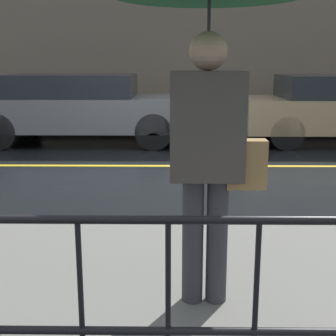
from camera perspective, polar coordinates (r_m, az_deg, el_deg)
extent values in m
plane|color=black|center=(7.59, -2.20, 0.25)|extent=(80.00, 80.00, 0.00)
cube|color=slate|center=(3.32, -6.26, -15.73)|extent=(28.00, 2.75, 0.14)
cube|color=slate|center=(11.47, -1.21, 4.91)|extent=(28.00, 1.66, 0.14)
cube|color=gold|center=(7.59, -2.20, 0.28)|extent=(25.20, 0.12, 0.01)
cylinder|color=black|center=(1.91, -11.00, -6.19)|extent=(12.00, 0.04, 0.04)
cylinder|color=black|center=(2.12, -10.41, -18.90)|extent=(12.00, 0.04, 0.04)
cylinder|color=black|center=(2.10, -10.46, -17.86)|extent=(0.02, 0.02, 0.90)
cylinder|color=black|center=(2.07, 0.02, -18.21)|extent=(0.02, 0.02, 0.90)
cylinder|color=black|center=(2.09, 10.54, -17.98)|extent=(0.02, 0.02, 0.90)
cylinder|color=#333338|center=(3.00, 3.03, -8.83)|extent=(0.13, 0.13, 0.82)
cylinder|color=#333338|center=(3.01, 5.98, -8.81)|extent=(0.13, 0.13, 0.82)
cube|color=#47423D|center=(2.82, 4.77, 5.13)|extent=(0.44, 0.27, 0.65)
sphere|color=tan|center=(2.79, 4.94, 14.01)|extent=(0.22, 0.22, 0.22)
cylinder|color=#262628|center=(2.79, 4.91, 12.54)|extent=(0.02, 0.02, 0.73)
cube|color=#9E7A47|center=(2.88, 9.51, 0.48)|extent=(0.24, 0.12, 0.30)
cube|color=slate|center=(9.84, -10.25, 6.66)|extent=(4.77, 1.86, 0.66)
cube|color=#1E2328|center=(9.84, -11.49, 9.83)|extent=(2.48, 1.71, 0.45)
cylinder|color=black|center=(10.52, -1.37, 5.74)|extent=(0.70, 0.22, 0.70)
cylinder|color=black|center=(8.90, -1.75, 4.43)|extent=(0.70, 0.22, 0.70)
cylinder|color=black|center=(11.03, -17.00, 5.51)|extent=(0.70, 0.22, 0.70)
cube|color=#1E2328|center=(10.14, 19.45, 9.35)|extent=(2.05, 1.64, 0.45)
cylinder|color=black|center=(10.69, 12.35, 5.42)|extent=(0.65, 0.22, 0.65)
cylinder|color=black|center=(9.18, 14.27, 4.13)|extent=(0.65, 0.22, 0.65)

